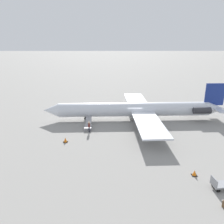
{
  "coord_description": "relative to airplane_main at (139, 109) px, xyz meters",
  "views": [
    {
      "loc": [
        4.36,
        36.47,
        13.21
      ],
      "look_at": [
        3.9,
        0.89,
        1.7
      ],
      "focal_mm": 35.0,
      "sensor_mm": 36.0,
      "label": 1
    }
  ],
  "objects": [
    {
      "name": "passenger",
      "position": [
        8.37,
        5.66,
        -0.9
      ],
      "size": [
        0.36,
        0.54,
        1.74
      ],
      "rotation": [
        0.0,
        0.0,
        -1.54
      ],
      "color": "#23232D",
      "rests_on": "ground"
    },
    {
      "name": "luggage_cart",
      "position": [
        -5.31,
        19.28,
        -1.45
      ],
      "size": [
        2.31,
        1.33,
        1.22
      ],
      "rotation": [
        0.0,
        0.0,
        0.11
      ],
      "color": "gray",
      "rests_on": "ground"
    },
    {
      "name": "ground_plane",
      "position": [
        0.93,
        0.02,
        -1.91
      ],
      "size": [
        600.0,
        600.0,
        0.0
      ],
      "primitive_type": "plane",
      "color": "gray"
    },
    {
      "name": "traffic_cone_near_stairs",
      "position": [
        11.36,
        9.07,
        -1.59
      ],
      "size": [
        0.62,
        0.62,
        0.68
      ],
      "color": "black",
      "rests_on": "ground"
    },
    {
      "name": "boarding_stairs",
      "position": [
        8.68,
        3.99,
        -1.54
      ],
      "size": [
        1.15,
        4.04,
        1.62
      ],
      "rotation": [
        0.0,
        0.0,
        -1.54
      ],
      "color": "#99999E",
      "rests_on": "ground"
    },
    {
      "name": "airplane_main",
      "position": [
        0.0,
        0.0,
        0.0
      ],
      "size": [
        32.07,
        24.51,
        6.39
      ],
      "rotation": [
        0.0,
        0.0,
        0.03
      ],
      "color": "silver",
      "rests_on": "ground"
    },
    {
      "name": "traffic_cone_near_cart",
      "position": [
        -3.48,
        17.13,
        -1.62
      ],
      "size": [
        0.56,
        0.56,
        0.61
      ],
      "color": "black",
      "rests_on": "ground"
    }
  ]
}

